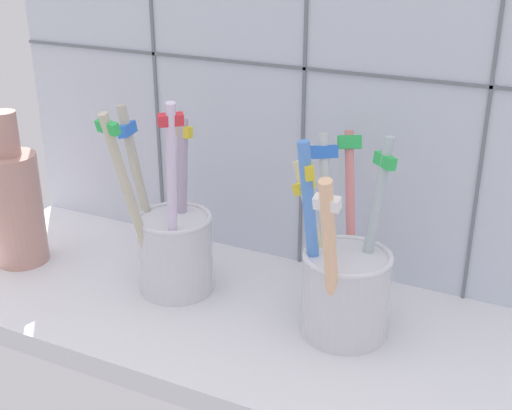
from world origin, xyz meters
TOP-DOWN VIEW (x-y plane):
  - counter_slab at (0.00, 0.00)cm, footprint 64.00×22.00cm
  - tile_wall_back at (-0.00, 12.00)cm, footprint 64.00×2.20cm
  - toothbrush_cup_left at (-8.25, 0.93)cm, footprint 8.82×9.73cm
  - toothbrush_cup_right at (7.86, 1.17)cm, footprint 9.15×13.94cm
  - ceramic_vase at (-25.01, -0.92)cm, footprint 5.12×5.12cm

SIDE VIEW (x-z plane):
  - counter_slab at x=0.00cm, z-range 0.00..2.00cm
  - toothbrush_cup_right at x=7.86cm, z-range -1.67..14.88cm
  - toothbrush_cup_left at x=-8.25cm, z-range -2.81..16.04cm
  - ceramic_vase at x=-25.01cm, z-range 0.52..15.81cm
  - tile_wall_back at x=0.00cm, z-range 0.00..45.00cm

